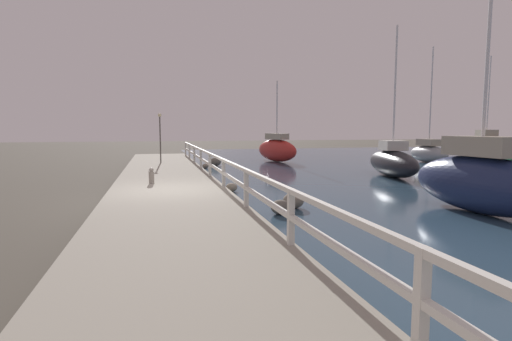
{
  "coord_description": "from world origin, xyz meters",
  "views": [
    {
      "loc": [
        -0.38,
        -12.42,
        2.22
      ],
      "look_at": [
        2.15,
        -2.42,
        1.14
      ],
      "focal_mm": 28.0,
      "sensor_mm": 36.0,
      "label": 1
    }
  ],
  "objects_px": {
    "mooring_bollard": "(151,176)",
    "sailboat_black": "(392,162)",
    "sailboat_red": "(277,149)",
    "sailboat_orange": "(486,145)",
    "sailboat_navy": "(480,180)",
    "sailboat_gray": "(429,152)",
    "dock_lamp": "(160,130)"
  },
  "relations": [
    {
      "from": "mooring_bollard",
      "to": "sailboat_orange",
      "type": "bearing_deg",
      "value": 25.49
    },
    {
      "from": "dock_lamp",
      "to": "sailboat_navy",
      "type": "xyz_separation_m",
      "value": [
        7.97,
        -13.89,
        -1.28
      ]
    },
    {
      "from": "sailboat_navy",
      "to": "sailboat_black",
      "type": "relative_size",
      "value": 1.01
    },
    {
      "from": "sailboat_navy",
      "to": "mooring_bollard",
      "type": "bearing_deg",
      "value": 144.08
    },
    {
      "from": "dock_lamp",
      "to": "sailboat_navy",
      "type": "distance_m",
      "value": 16.07
    },
    {
      "from": "sailboat_red",
      "to": "sailboat_gray",
      "type": "bearing_deg",
      "value": -35.35
    },
    {
      "from": "sailboat_gray",
      "to": "sailboat_navy",
      "type": "height_order",
      "value": "sailboat_gray"
    },
    {
      "from": "mooring_bollard",
      "to": "sailboat_red",
      "type": "distance_m",
      "value": 14.33
    },
    {
      "from": "mooring_bollard",
      "to": "sailboat_red",
      "type": "height_order",
      "value": "sailboat_red"
    },
    {
      "from": "sailboat_red",
      "to": "sailboat_navy",
      "type": "relative_size",
      "value": 0.78
    },
    {
      "from": "sailboat_gray",
      "to": "sailboat_orange",
      "type": "height_order",
      "value": "sailboat_orange"
    },
    {
      "from": "mooring_bollard",
      "to": "sailboat_red",
      "type": "relative_size",
      "value": 0.1
    },
    {
      "from": "dock_lamp",
      "to": "sailboat_black",
      "type": "height_order",
      "value": "sailboat_black"
    },
    {
      "from": "mooring_bollard",
      "to": "sailboat_black",
      "type": "height_order",
      "value": "sailboat_black"
    },
    {
      "from": "dock_lamp",
      "to": "sailboat_gray",
      "type": "bearing_deg",
      "value": 0.19
    },
    {
      "from": "sailboat_navy",
      "to": "dock_lamp",
      "type": "bearing_deg",
      "value": 116.37
    },
    {
      "from": "dock_lamp",
      "to": "sailboat_gray",
      "type": "distance_m",
      "value": 17.17
    },
    {
      "from": "sailboat_red",
      "to": "sailboat_navy",
      "type": "distance_m",
      "value": 17.15
    },
    {
      "from": "sailboat_red",
      "to": "sailboat_orange",
      "type": "height_order",
      "value": "sailboat_orange"
    },
    {
      "from": "sailboat_red",
      "to": "sailboat_navy",
      "type": "bearing_deg",
      "value": -105.66
    },
    {
      "from": "mooring_bollard",
      "to": "dock_lamp",
      "type": "height_order",
      "value": "dock_lamp"
    },
    {
      "from": "sailboat_navy",
      "to": "sailboat_red",
      "type": "bearing_deg",
      "value": 87.49
    },
    {
      "from": "sailboat_red",
      "to": "sailboat_black",
      "type": "xyz_separation_m",
      "value": [
        2.73,
        -9.4,
        -0.15
      ]
    },
    {
      "from": "dock_lamp",
      "to": "sailboat_red",
      "type": "relative_size",
      "value": 0.5
    },
    {
      "from": "sailboat_red",
      "to": "sailboat_gray",
      "type": "height_order",
      "value": "sailboat_gray"
    },
    {
      "from": "dock_lamp",
      "to": "sailboat_gray",
      "type": "relative_size",
      "value": 0.36
    },
    {
      "from": "sailboat_navy",
      "to": "sailboat_orange",
      "type": "bearing_deg",
      "value": 42.21
    },
    {
      "from": "sailboat_orange",
      "to": "sailboat_black",
      "type": "distance_m",
      "value": 17.57
    },
    {
      "from": "sailboat_red",
      "to": "sailboat_orange",
      "type": "distance_m",
      "value": 17.36
    },
    {
      "from": "dock_lamp",
      "to": "sailboat_orange",
      "type": "relative_size",
      "value": 0.35
    },
    {
      "from": "mooring_bollard",
      "to": "sailboat_black",
      "type": "distance_m",
      "value": 11.1
    },
    {
      "from": "mooring_bollard",
      "to": "sailboat_orange",
      "type": "height_order",
      "value": "sailboat_orange"
    }
  ]
}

